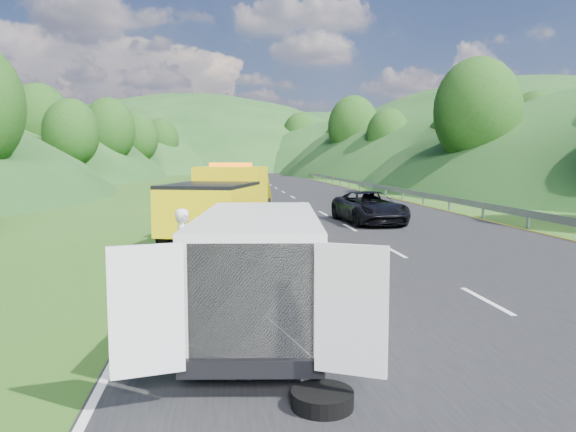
{
  "coord_description": "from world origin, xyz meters",
  "views": [
    {
      "loc": [
        -2.38,
        -12.59,
        2.93
      ],
      "look_at": [
        -0.47,
        2.8,
        1.3
      ],
      "focal_mm": 35.0,
      "sensor_mm": 36.0,
      "label": 1
    }
  ],
  "objects": [
    {
      "name": "ground",
      "position": [
        0.0,
        0.0,
        0.0
      ],
      "size": [
        320.0,
        320.0,
        0.0
      ],
      "primitive_type": "plane",
      "color": "#38661E",
      "rests_on": "ground"
    },
    {
      "name": "road_surface",
      "position": [
        3.0,
        40.0,
        0.01
      ],
      "size": [
        14.0,
        200.0,
        0.02
      ],
      "primitive_type": "cube",
      "color": "black",
      "rests_on": "ground"
    },
    {
      "name": "guardrail",
      "position": [
        10.3,
        52.5,
        0.0
      ],
      "size": [
        0.06,
        140.0,
        1.52
      ],
      "primitive_type": "cube",
      "color": "gray",
      "rests_on": "ground"
    },
    {
      "name": "tree_line_left",
      "position": [
        -19.0,
        60.0,
        0.0
      ],
      "size": [
        14.0,
        140.0,
        14.0
      ],
      "primitive_type": null,
      "color": "#224E17",
      "rests_on": "ground"
    },
    {
      "name": "tree_line_right",
      "position": [
        23.0,
        60.0,
        0.0
      ],
      "size": [
        14.0,
        140.0,
        14.0
      ],
      "primitive_type": null,
      "color": "#224E17",
      "rests_on": "ground"
    },
    {
      "name": "hills_backdrop",
      "position": [
        6.5,
        134.7,
        0.0
      ],
      "size": [
        201.0,
        288.6,
        44.0
      ],
      "primitive_type": null,
      "color": "#2D5B23",
      "rests_on": "ground"
    },
    {
      "name": "tow_truck",
      "position": [
        -2.28,
        6.39,
        1.34
      ],
      "size": [
        4.05,
        6.77,
        2.74
      ],
      "rotation": [
        0.0,
        0.0,
        -0.29
      ],
      "color": "black",
      "rests_on": "ground"
    },
    {
      "name": "white_van",
      "position": [
        -1.74,
        -3.57,
        1.15
      ],
      "size": [
        3.11,
        5.93,
        2.03
      ],
      "rotation": [
        0.0,
        0.0,
        -0.11
      ],
      "color": "black",
      "rests_on": "ground"
    },
    {
      "name": "woman",
      "position": [
        -3.14,
        -0.18,
        0.0
      ],
      "size": [
        0.55,
        0.7,
        1.79
      ],
      "primitive_type": "imported",
      "rotation": [
        0.0,
        0.0,
        1.69
      ],
      "color": "silver",
      "rests_on": "ground"
    },
    {
      "name": "child",
      "position": [
        -2.87,
        0.55,
        0.0
      ],
      "size": [
        0.55,
        0.48,
        0.95
      ],
      "primitive_type": "imported",
      "rotation": [
        0.0,
        0.0,
        -0.31
      ],
      "color": "tan",
      "rests_on": "ground"
    },
    {
      "name": "worker",
      "position": [
        -2.12,
        -5.43,
        0.0
      ],
      "size": [
        1.26,
        0.92,
        1.76
      ],
      "primitive_type": "imported",
      "rotation": [
        0.0,
        0.0,
        -0.26
      ],
      "color": "black",
      "rests_on": "ground"
    },
    {
      "name": "suitcase",
      "position": [
        -4.21,
        0.25,
        0.26
      ],
      "size": [
        0.35,
        0.23,
        0.53
      ],
      "primitive_type": "cube",
      "rotation": [
        0.0,
        0.0,
        -0.16
      ],
      "color": "brown",
      "rests_on": "ground"
    },
    {
      "name": "spare_tire",
      "position": [
        -1.21,
        -6.4,
        0.0
      ],
      "size": [
        0.74,
        0.74,
        0.2
      ],
      "primitive_type": "cylinder",
      "color": "black",
      "rests_on": "ground"
    },
    {
      "name": "passing_suv",
      "position": [
        4.24,
        11.51,
        0.0
      ],
      "size": [
        2.66,
        5.17,
        1.39
      ],
      "primitive_type": "imported",
      "rotation": [
        0.0,
        0.0,
        0.07
      ],
      "color": "black",
      "rests_on": "ground"
    },
    {
      "name": "dist_car_a",
      "position": [
        2.01,
        51.84,
        0.0
      ],
      "size": [
        1.71,
        4.25,
        1.45
      ],
      "primitive_type": "imported",
      "color": "#4B4C50",
      "rests_on": "ground"
    },
    {
      "name": "dist_car_b",
      "position": [
        3.81,
        71.61,
        0.0
      ],
      "size": [
        1.34,
        3.85,
        1.27
      ],
      "primitive_type": "imported",
      "color": "#734C5E",
      "rests_on": "ground"
    },
    {
      "name": "dist_car_c",
      "position": [
        3.58,
        84.17,
        0.0
      ],
      "size": [
        1.81,
        4.46,
        1.29
      ],
      "primitive_type": "imported",
      "color": "#8D5246",
      "rests_on": "ground"
    }
  ]
}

